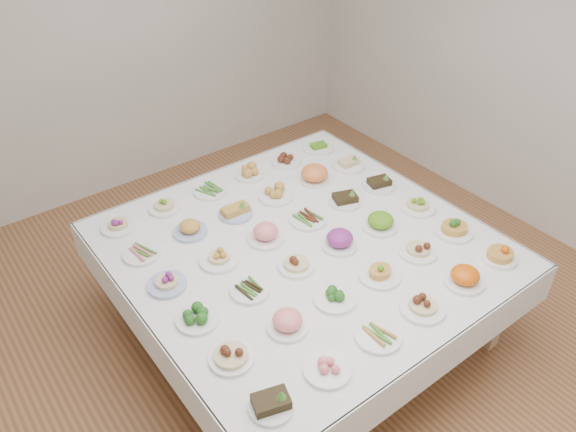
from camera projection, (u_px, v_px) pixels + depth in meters
room_envelope at (283, 89)px, 2.86m from camera, size 5.02×5.02×2.81m
display_table at (302, 251)px, 3.61m from camera, size 2.22×2.22×0.75m
dish_0 at (271, 402)px, 2.57m from camera, size 0.21×0.21×0.10m
dish_1 at (327, 366)px, 2.75m from camera, size 0.24×0.24×0.09m
dish_2 at (378, 335)px, 2.93m from camera, size 0.25×0.25×0.06m
dish_3 at (424, 301)px, 3.06m from camera, size 0.25×0.25×0.14m
dish_4 at (465, 275)px, 3.24m from camera, size 0.23×0.23×0.13m
dish_5 at (500, 253)px, 3.41m from camera, size 0.21×0.21×0.12m
dish_6 at (231, 352)px, 2.79m from camera, size 0.23×0.23×0.12m
dish_7 at (287, 320)px, 2.96m from camera, size 0.23×0.23×0.13m
dish_8 at (335, 296)px, 3.14m from camera, size 0.24×0.24×0.09m
dish_9 at (380, 269)px, 3.28m from camera, size 0.25×0.25×0.13m
dish_10 at (419, 246)px, 3.46m from camera, size 0.24×0.24×0.13m
dish_11 at (455, 225)px, 3.62m from camera, size 0.25×0.25×0.14m
dish_12 at (197, 315)px, 3.01m from camera, size 0.23×0.23×0.10m
dish_13 at (250, 290)px, 3.20m from camera, size 0.23×0.23×0.05m
dish_14 at (296, 262)px, 3.35m from camera, size 0.21×0.21×0.12m
dish_15 at (340, 240)px, 3.51m from camera, size 0.23×0.23×0.12m
dish_16 at (381, 219)px, 3.66m from camera, size 0.23×0.23×0.14m
dish_17 at (418, 203)px, 3.85m from camera, size 0.24×0.24×0.12m
dish_18 at (166, 280)px, 3.23m from camera, size 0.23×0.23×0.11m
dish_19 at (219, 256)px, 3.40m from camera, size 0.24×0.24×0.11m
dish_20 at (266, 233)px, 3.57m from camera, size 0.23×0.23×0.12m
dish_21 at (308, 218)px, 3.75m from camera, size 0.25×0.25×0.05m
dish_22 at (345, 198)px, 3.91m from camera, size 0.23×0.23×0.11m
dish_23 at (379, 182)px, 4.07m from camera, size 0.23×0.23×0.11m
dish_24 at (142, 252)px, 3.46m from camera, size 0.23×0.23×0.06m
dish_25 at (190, 227)px, 3.63m from camera, size 0.22×0.22×0.12m
dish_26 at (235, 209)px, 3.79m from camera, size 0.23×0.23×0.11m
dish_27 at (276, 192)px, 3.95m from camera, size 0.24×0.24×0.11m
dish_28 at (315, 174)px, 4.12m from camera, size 0.21×0.21×0.13m
dish_29 at (349, 162)px, 4.30m from camera, size 0.24×0.24×0.11m
dish_30 at (118, 223)px, 3.67m from camera, size 0.23×0.23×0.11m
dish_31 at (164, 204)px, 3.84m from camera, size 0.22×0.22×0.10m
dish_32 at (211, 190)px, 4.02m from camera, size 0.24×0.24×0.05m
dish_33 at (249, 172)px, 4.18m from camera, size 0.21×0.21×0.10m
dish_34 at (286, 159)px, 4.35m from camera, size 0.23×0.23×0.09m
dish_35 at (319, 146)px, 4.52m from camera, size 0.24×0.24×0.10m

